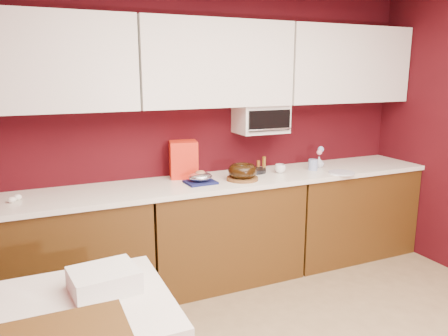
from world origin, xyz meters
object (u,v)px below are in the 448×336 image
bundt_cake (242,171)px  toaster_oven (261,119)px  coffee_mug (280,168)px  pandoro_box (183,159)px  flower_vase (319,161)px  blue_jar (313,165)px  newspaper_stack (104,280)px  foil_ham_nest (200,177)px

bundt_cake → toaster_oven: bearing=40.0°
coffee_mug → pandoro_box: bearing=166.1°
bundt_cake → coffee_mug: size_ratio=2.57×
pandoro_box → coffee_mug: pandoro_box is taller
bundt_cake → flower_vase: bearing=8.9°
blue_jar → flower_vase: flower_vase is taller
coffee_mug → newspaper_stack: coffee_mug is taller
bundt_cake → flower_vase: bundt_cake is taller
coffee_mug → newspaper_stack: bearing=-144.3°
bundt_cake → foil_ham_nest: bundt_cake is taller
toaster_oven → foil_ham_nest: 0.82m
bundt_cake → newspaper_stack: size_ratio=0.78×
pandoro_box → flower_vase: bearing=5.1°
foil_ham_nest → blue_jar: bearing=1.6°
flower_vase → coffee_mug: bearing=-174.6°
bundt_cake → flower_vase: 0.89m
blue_jar → flower_vase: size_ratio=0.85×
toaster_oven → pandoro_box: 0.79m
bundt_cake → blue_jar: size_ratio=2.40×
flower_vase → blue_jar: bearing=-150.1°
foil_ham_nest → coffee_mug: coffee_mug is taller
flower_vase → newspaper_stack: size_ratio=0.38×
foil_ham_nest → newspaper_stack: size_ratio=0.64×
coffee_mug → newspaper_stack: 2.16m
blue_jar → flower_vase: (0.11, 0.07, 0.01)m
flower_vase → newspaper_stack: flower_vase is taller
foil_ham_nest → newspaper_stack: 1.55m
bundt_cake → flower_vase: (0.88, 0.14, -0.02)m
newspaper_stack → toaster_oven: bearing=41.0°
toaster_oven → blue_jar: toaster_oven is taller
bundt_cake → pandoro_box: size_ratio=0.77×
foil_ham_nest → newspaper_stack: foil_ham_nest is taller
coffee_mug → flower_vase: flower_vase is taller
blue_jar → newspaper_stack: (-2.09, -1.24, -0.15)m
newspaper_stack → flower_vase: bearing=30.6°
foil_ham_nest → blue_jar: (1.12, 0.03, -0.00)m
newspaper_stack → coffee_mug: bearing=35.7°
bundt_cake → newspaper_stack: bearing=-138.7°
foil_ham_nest → newspaper_stack: bearing=-128.7°
newspaper_stack → foil_ham_nest: bearing=51.3°
flower_vase → newspaper_stack: bearing=-149.4°
bundt_cake → coffee_mug: bundt_cake is taller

